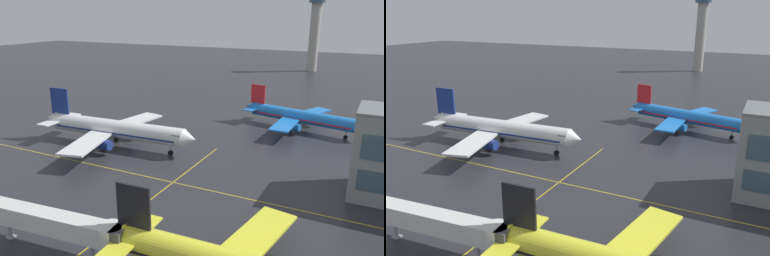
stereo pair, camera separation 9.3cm
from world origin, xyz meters
TOP-DOWN VIEW (x-y plane):
  - airliner_second_row at (-22.27, 44.21)m, footprint 41.39×35.67m
  - airliner_third_row at (14.05, 77.77)m, footprint 34.63×29.44m
  - taxiway_markings at (0.00, 15.43)m, footprint 126.03×76.68m
  - jet_bridge at (-2.06, 7.30)m, footprint 22.03×4.97m
  - control_tower at (-3.31, 190.95)m, footprint 8.82×8.82m

SIDE VIEW (x-z plane):
  - taxiway_markings at x=0.00m, z-range 0.00..0.01m
  - airliner_third_row at x=14.05m, z-range -1.72..9.13m
  - jet_bridge at x=-2.06m, z-range 1.27..6.86m
  - airliner_second_row at x=-22.27m, z-range -2.04..10.83m
  - control_tower at x=-3.31m, z-range 3.10..43.45m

